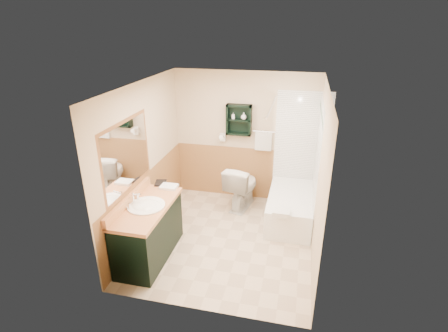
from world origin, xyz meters
The scene contains 25 objects.
floor centered at (0.00, 0.00, 0.00)m, with size 3.00×3.00×0.00m, color beige.
back_wall centered at (0.00, 1.52, 1.20)m, with size 2.60×0.04×2.40m, color beige.
left_wall centered at (-1.32, 0.00, 1.20)m, with size 0.04×3.00×2.40m, color beige.
right_wall centered at (1.32, 0.00, 1.20)m, with size 0.04×3.00×2.40m, color beige.
ceiling centered at (0.00, 0.00, 2.42)m, with size 2.60×3.00×0.04m, color white.
wainscot_left centered at (-1.29, 0.00, 0.50)m, with size 2.98×2.98×1.00m, color #B67A49, non-canonical shape.
wainscot_back centered at (0.00, 1.49, 0.50)m, with size 2.58×2.58×1.00m, color #B67A49, non-canonical shape.
mirror_frame centered at (-1.27, -0.55, 1.50)m, with size 1.30×1.30×1.00m, color brown, non-canonical shape.
mirror_glass centered at (-1.27, -0.55, 1.50)m, with size 1.20×1.20×0.90m, color white, non-canonical shape.
tile_right centered at (1.28, 0.75, 1.05)m, with size 1.50×1.50×2.10m, color white, non-canonical shape.
tile_back centered at (1.03, 1.48, 1.05)m, with size 0.95×0.95×2.10m, color white, non-canonical shape.
tile_accent centered at (1.27, 0.75, 1.90)m, with size 1.50×1.50×0.10m, color #13452B, non-canonical shape.
wall_shelf centered at (-0.10, 1.41, 1.55)m, with size 0.45×0.15×0.55m, color black.
hair_dryer centered at (-0.40, 1.43, 1.20)m, with size 0.10×0.24×0.18m, color white, non-canonical shape.
towel_bar centered at (0.35, 1.45, 1.35)m, with size 0.40×0.06×0.40m, color silver, non-canonical shape.
curtain_rod centered at (0.53, 0.75, 2.00)m, with size 0.03×0.03×1.60m, color silver.
shower_curtain centered at (0.53, 0.92, 1.15)m, with size 1.05×1.05×1.70m, color #BFB290, non-canonical shape.
vanity centered at (-0.99, -0.67, 0.41)m, with size 0.59×1.31×0.83m, color black.
bathtub centered at (0.93, 0.84, 0.24)m, with size 0.73×1.50×0.49m, color white.
toilet centered at (0.04, 1.07, 0.40)m, with size 0.46×0.82×0.81m, color white.
counter_towel centered at (-0.89, -0.07, 0.85)m, with size 0.25×0.20×0.04m, color silver.
vanity_book centered at (-1.16, 0.02, 0.94)m, with size 0.17×0.02×0.23m, color black.
tub_towel centered at (0.81, 0.12, 0.52)m, with size 0.27×0.22×0.07m, color silver.
soap_bottle_a centered at (-0.20, 1.40, 1.59)m, with size 0.05×0.11×0.05m, color white.
soap_bottle_b centered at (-0.01, 1.40, 1.61)m, with size 0.10×0.13×0.10m, color white.
Camera 1 is at (1.00, -4.53, 3.21)m, focal length 28.00 mm.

